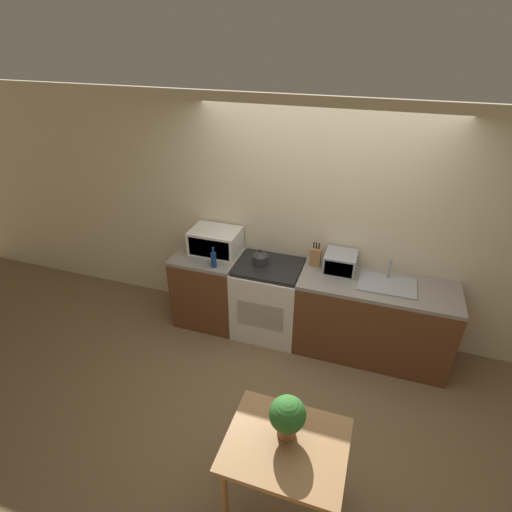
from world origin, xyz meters
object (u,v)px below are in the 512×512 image
kettle (260,258)px  toaster_oven (340,262)px  stove_range (268,299)px  bottle (214,259)px  microwave (215,241)px  dining_table (286,453)px

kettle → toaster_oven: (0.84, 0.13, 0.03)m
kettle → toaster_oven: toaster_oven is taller
stove_range → toaster_oven: bearing=10.3°
bottle → microwave: bearing=109.5°
toaster_oven → microwave: bearing=-178.4°
bottle → dining_table: size_ratio=0.29×
stove_range → toaster_oven: (0.74, 0.13, 0.55)m
stove_range → toaster_oven: 0.94m
microwave → toaster_oven: (1.40, 0.04, -0.04)m
stove_range → kettle: 0.54m
bottle → kettle: bearing=25.5°
microwave → kettle: bearing=-9.0°
bottle → toaster_oven: bottle is taller
microwave → dining_table: 2.44m
bottle → dining_table: (1.25, -1.68, -0.36)m
toaster_oven → dining_table: toaster_oven is taller
kettle → bottle: (-0.46, -0.22, 0.02)m
kettle → stove_range: bearing=-2.8°
stove_range → bottle: size_ratio=3.81×
microwave → dining_table: (1.35, -1.99, -0.41)m
microwave → toaster_oven: size_ratio=1.67×
stove_range → kettle: kettle is taller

